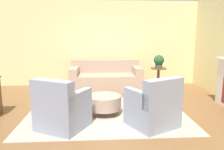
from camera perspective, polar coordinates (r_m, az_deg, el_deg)
ground_plane at (r=4.81m, az=-1.40°, el=-10.04°), size 16.00×16.00×0.00m
wall_back at (r=7.45m, az=-2.32°, el=8.21°), size 9.75×0.12×2.80m
rug at (r=4.80m, az=-1.40°, el=-9.98°), size 3.38×2.45×0.01m
couch at (r=6.90m, az=-1.59°, el=-0.95°), size 2.20×0.97×0.89m
armchair_left at (r=4.04m, az=-13.13°, el=-8.75°), size 1.04×1.03×0.93m
armchair_right at (r=4.11m, az=10.90°, el=-8.34°), size 1.04×1.03×0.93m
ottoman_table at (r=4.70m, az=-2.04°, el=-7.05°), size 0.73×0.73×0.40m
side_table at (r=6.88m, az=12.01°, el=-0.07°), size 0.48×0.48×0.69m
potted_plant_on_side_table at (r=6.81m, az=12.15°, el=3.61°), size 0.31×0.31×0.39m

